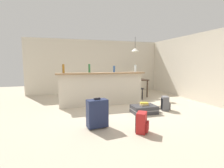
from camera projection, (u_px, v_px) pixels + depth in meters
The scene contains 17 objects.
ground_plane at pixel (120, 108), 5.59m from camera, with size 13.00×13.00×0.05m, color beige.
wall_back at pixel (99, 67), 8.33m from camera, with size 6.60×0.10×2.50m, color beige.
wall_right at pixel (192, 67), 6.63m from camera, with size 0.10×6.00×2.50m, color beige.
partition_half_wall at pixel (102, 90), 5.78m from camera, with size 2.80×0.20×1.06m, color beige.
bar_countertop at pixel (102, 73), 5.71m from camera, with size 2.96×0.40×0.05m, color #93704C.
bottle_amber at pixel (63, 69), 5.33m from camera, with size 0.07×0.07×0.27m, color #9E661E.
bottle_green at pixel (89, 68), 5.63m from camera, with size 0.06×0.06×0.28m, color #2D6B38.
bottle_blue at pixel (114, 69), 5.89m from camera, with size 0.07×0.07×0.22m, color #284C89.
bottle_clear at pixel (135, 68), 6.10m from camera, with size 0.08×0.08×0.24m, color silver.
dining_table at pixel (133, 81), 7.26m from camera, with size 1.10×0.80×0.74m.
dining_chair_near_partition at pixel (135, 86), 6.78m from camera, with size 0.47×0.47×0.93m.
pendant_lamp at pixel (135, 50), 7.20m from camera, with size 0.34×0.34×0.65m.
suitcase_flat_charcoal at pixel (144, 109), 4.88m from camera, with size 0.83×0.50×0.22m.
backpack_grey at pixel (165, 104), 5.17m from camera, with size 0.31×0.33×0.42m.
suitcase_upright_navy at pixel (97, 113), 3.74m from camera, with size 0.47×0.30×0.67m.
backpack_red at pixel (142, 123), 3.50m from camera, with size 0.33×0.34×0.42m.
book_stack at pixel (144, 104), 4.89m from camera, with size 0.27×0.24×0.08m.
Camera 1 is at (-1.89, -5.13, 1.41)m, focal length 27.60 mm.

